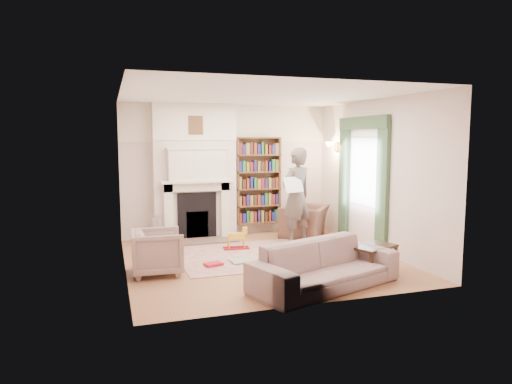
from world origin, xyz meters
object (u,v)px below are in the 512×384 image
object	(u,v)px
sofa	(325,265)
rocking_horse	(236,238)
coffee_table	(373,260)
armchair_left	(158,252)
paraffin_heater	(158,231)
man_reading	(296,196)
armchair_reading	(304,221)
bookcase	(258,180)

from	to	relation	value
sofa	rocking_horse	world-z (taller)	sofa
sofa	coffee_table	bearing A→B (deg)	1.32
armchair_left	coffee_table	xyz separation A→B (m)	(3.16, -1.03, -0.12)
sofa	rocking_horse	xyz separation A→B (m)	(-0.59, 2.51, -0.11)
paraffin_heater	rocking_horse	distance (m)	1.63
man_reading	rocking_horse	world-z (taller)	man_reading
sofa	armchair_reading	bearing A→B (deg)	52.23
armchair_reading	rocking_horse	xyz separation A→B (m)	(-1.70, -0.69, -0.12)
armchair_reading	armchair_left	world-z (taller)	armchair_left
rocking_horse	man_reading	bearing A→B (deg)	10.28
armchair_reading	coffee_table	xyz separation A→B (m)	(-0.11, -2.83, -0.10)
man_reading	paraffin_heater	bearing A→B (deg)	-36.96
bookcase	rocking_horse	size ratio (longest dim) A/B	3.83
coffee_table	bookcase	bearing A→B (deg)	79.04
sofa	rocking_horse	size ratio (longest dim) A/B	4.57
coffee_table	rocking_horse	world-z (taller)	coffee_table
armchair_reading	armchair_left	xyz separation A→B (m)	(-3.27, -1.81, 0.02)
armchair_reading	paraffin_heater	bearing A→B (deg)	-54.60
man_reading	paraffin_heater	world-z (taller)	man_reading
armchair_left	armchair_reading	bearing A→B (deg)	-58.99
sofa	paraffin_heater	xyz separation A→B (m)	(-1.96, 3.40, -0.05)
bookcase	armchair_left	distance (m)	3.53
bookcase	armchair_reading	distance (m)	1.35
armchair_reading	man_reading	size ratio (longest dim) A/B	0.53
armchair_left	man_reading	world-z (taller)	man_reading
coffee_table	rocking_horse	bearing A→B (deg)	103.58
rocking_horse	armchair_left	bearing A→B (deg)	-138.02
armchair_reading	armchair_left	size ratio (longest dim) A/B	1.33
armchair_reading	sofa	distance (m)	3.39
sofa	coffee_table	distance (m)	1.07
sofa	man_reading	bearing A→B (deg)	57.11
bookcase	sofa	xyz separation A→B (m)	(-0.27, -3.82, -0.85)
man_reading	armchair_reading	bearing A→B (deg)	-146.74
bookcase	paraffin_heater	size ratio (longest dim) A/B	3.36
armchair_left	rocking_horse	world-z (taller)	armchair_left
bookcase	armchair_left	bearing A→B (deg)	-134.96
bookcase	armchair_left	xyz separation A→B (m)	(-2.43, -2.43, -0.83)
armchair_reading	rocking_horse	size ratio (longest dim) A/B	2.10
armchair_reading	bookcase	bearing A→B (deg)	-87.17
bookcase	armchair_reading	size ratio (longest dim) A/B	1.82
bookcase	man_reading	distance (m)	1.30
man_reading	bookcase	bearing A→B (deg)	-91.98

